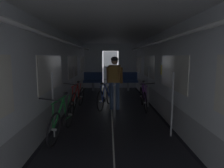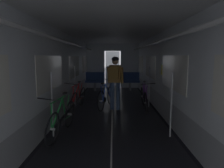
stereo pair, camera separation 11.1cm
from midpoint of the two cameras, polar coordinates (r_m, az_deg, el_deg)
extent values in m
cube|color=black|center=(5.73, -13.89, -9.89)|extent=(0.08, 11.50, 0.01)
cube|color=black|center=(5.74, 15.01, -9.89)|extent=(0.08, 11.50, 0.01)
cube|color=beige|center=(5.56, 0.58, -10.22)|extent=(0.03, 11.27, 0.00)
cube|color=#9EA0A5|center=(5.67, -14.97, -6.99)|extent=(0.12, 11.50, 0.60)
cube|color=silver|center=(5.50, -15.42, 5.46)|extent=(0.12, 11.50, 1.85)
cube|color=white|center=(4.94, -16.42, 3.16)|extent=(0.02, 1.90, 0.80)
cube|color=white|center=(7.73, -10.30, 4.90)|extent=(0.02, 1.90, 0.80)
cube|color=white|center=(10.57, -7.44, 5.70)|extent=(0.02, 1.90, 0.80)
cube|color=yellow|center=(5.44, -14.83, 3.62)|extent=(0.01, 0.20, 0.28)
cylinder|color=white|center=(5.42, -12.11, 11.62)|extent=(0.07, 11.04, 0.07)
cylinder|color=#B7BABF|center=(4.44, -16.05, -5.82)|extent=(0.04, 0.04, 1.40)
cylinder|color=#B7BABF|center=(6.93, -10.03, -0.81)|extent=(0.04, 0.04, 1.40)
cube|color=#9EA0A5|center=(5.69, 16.10, -7.00)|extent=(0.12, 11.50, 0.60)
cube|color=silver|center=(5.51, 16.58, 5.43)|extent=(0.12, 11.50, 1.85)
cube|color=white|center=(4.95, 17.63, 3.12)|extent=(0.02, 1.90, 0.80)
cube|color=white|center=(7.74, 11.32, 4.88)|extent=(0.02, 1.90, 0.80)
cube|color=white|center=(10.57, 8.36, 5.68)|extent=(0.02, 1.90, 0.80)
cube|color=yellow|center=(5.94, 14.70, 3.95)|extent=(0.01, 0.20, 0.28)
cylinder|color=white|center=(5.43, 13.30, 11.58)|extent=(0.07, 11.04, 0.07)
cylinder|color=#B7BABF|center=(4.45, 17.31, -5.82)|extent=(0.04, 0.04, 1.40)
cylinder|color=#B7BABF|center=(6.94, 11.08, -0.83)|extent=(0.04, 0.04, 1.40)
cube|color=silver|center=(11.15, -4.46, 5.20)|extent=(1.00, 0.12, 2.45)
cube|color=silver|center=(11.15, 5.36, 5.19)|extent=(1.00, 0.12, 2.45)
cube|color=silver|center=(11.11, 0.46, 10.50)|extent=(0.90, 0.12, 0.40)
cube|color=#4C4F54|center=(11.82, 0.44, 4.40)|extent=(0.81, 0.04, 2.05)
cube|color=silver|center=(5.35, 0.62, 16.27)|extent=(3.14, 11.62, 0.12)
cylinder|color=gray|center=(10.19, -4.61, -0.72)|extent=(0.12, 0.12, 0.44)
cube|color=#2D4784|center=(10.15, -4.63, 0.79)|extent=(0.96, 0.44, 0.10)
cube|color=#2D4784|center=(10.31, -4.55, 2.29)|extent=(0.96, 0.08, 0.40)
torus|color=gray|center=(10.37, -6.92, 3.40)|extent=(0.14, 0.14, 0.02)
cylinder|color=gray|center=(10.19, 5.53, -0.73)|extent=(0.12, 0.12, 0.44)
cube|color=#2D4784|center=(10.16, 5.55, 0.78)|extent=(0.96, 0.44, 0.10)
cube|color=#2D4784|center=(10.32, 5.47, 2.28)|extent=(0.96, 0.08, 0.40)
torus|color=gray|center=(10.30, 3.08, 3.42)|extent=(0.14, 0.14, 0.02)
torus|color=black|center=(7.16, 9.18, -3.49)|extent=(0.12, 0.67, 0.67)
cylinder|color=#B2B2B7|center=(7.16, 9.18, -3.49)|extent=(0.10, 0.05, 0.06)
torus|color=black|center=(6.17, 10.20, -5.34)|extent=(0.12, 0.67, 0.67)
cylinder|color=#B2B2B7|center=(6.17, 10.20, -5.34)|extent=(0.10, 0.05, 0.06)
cylinder|color=purple|center=(6.43, 10.07, -2.80)|extent=(0.07, 0.54, 0.56)
cylinder|color=purple|center=(6.83, 9.64, -2.17)|extent=(0.10, 0.34, 0.55)
cylinder|color=purple|center=(6.55, 10.15, -0.28)|extent=(0.07, 0.82, 0.04)
cylinder|color=purple|center=(7.05, 9.45, -1.68)|extent=(0.06, 0.17, 0.49)
cylinder|color=purple|center=(6.95, 9.36, -4.03)|extent=(0.05, 0.45, 0.07)
cylinder|color=purple|center=(6.15, 10.41, -3.08)|extent=(0.07, 0.09, 0.49)
cylinder|color=black|center=(6.73, 9.55, -4.61)|extent=(0.03, 0.17, 0.17)
ellipsoid|color=black|center=(6.96, 9.77, 0.70)|extent=(0.11, 0.24, 0.07)
cylinder|color=black|center=(6.08, 10.79, 0.04)|extent=(0.44, 0.04, 0.06)
torus|color=black|center=(5.00, -11.41, -8.49)|extent=(0.18, 0.68, 0.67)
cylinder|color=#B2B2B7|center=(5.00, -11.41, -8.49)|extent=(0.10, 0.06, 0.06)
torus|color=black|center=(4.09, -15.90, -12.35)|extent=(0.18, 0.68, 0.67)
cylinder|color=#B2B2B7|center=(4.09, -15.90, -12.35)|extent=(0.10, 0.06, 0.06)
cylinder|color=#1E8438|center=(4.31, -14.68, -8.21)|extent=(0.15, 0.53, 0.56)
cylinder|color=#1E8438|center=(4.68, -12.87, -6.88)|extent=(0.06, 0.35, 0.55)
cylinder|color=#1E8438|center=(4.40, -14.40, -4.34)|extent=(0.13, 0.82, 0.04)
cylinder|color=#1E8438|center=(4.88, -12.02, -5.97)|extent=(0.09, 0.16, 0.49)
cylinder|color=#1E8438|center=(4.80, -12.21, -9.48)|extent=(0.07, 0.45, 0.07)
cylinder|color=#1E8438|center=(4.05, -16.19, -8.97)|extent=(0.07, 0.10, 0.49)
cylinder|color=black|center=(4.60, -13.09, -10.55)|extent=(0.05, 0.17, 0.17)
ellipsoid|color=black|center=(4.78, -12.66, -2.59)|extent=(0.12, 0.25, 0.07)
cylinder|color=black|center=(3.96, -16.96, -4.28)|extent=(0.44, 0.07, 0.07)
torus|color=black|center=(7.10, -8.07, -3.57)|extent=(0.18, 0.68, 0.67)
cylinder|color=#B2B2B7|center=(7.10, -8.07, -3.57)|extent=(0.10, 0.06, 0.06)
torus|color=black|center=(6.14, -10.38, -5.41)|extent=(0.18, 0.68, 0.67)
cylinder|color=#B2B2B7|center=(6.14, -10.38, -5.41)|extent=(0.10, 0.06, 0.06)
cylinder|color=red|center=(6.40, -9.86, -2.87)|extent=(0.15, 0.53, 0.56)
cylinder|color=red|center=(6.79, -8.92, -2.24)|extent=(0.07, 0.35, 0.55)
cylinder|color=red|center=(6.51, -9.81, -0.33)|extent=(0.12, 0.82, 0.04)
cylinder|color=red|center=(7.00, -8.48, -1.74)|extent=(0.10, 0.16, 0.49)
cylinder|color=red|center=(6.89, -8.50, -4.11)|extent=(0.07, 0.45, 0.07)
cylinder|color=red|center=(6.13, -10.61, -3.15)|extent=(0.08, 0.10, 0.49)
cylinder|color=black|center=(6.68, -8.96, -4.69)|extent=(0.05, 0.17, 0.17)
ellipsoid|color=black|center=(6.92, -8.91, 0.65)|extent=(0.12, 0.25, 0.07)
cylinder|color=black|center=(6.07, -11.11, -0.01)|extent=(0.44, 0.07, 0.08)
cylinder|color=#384C75|center=(6.55, 0.55, -3.40)|extent=(0.13, 0.13, 0.90)
cylinder|color=#384C75|center=(6.52, 2.27, -3.47)|extent=(0.13, 0.13, 0.90)
cube|color=olive|center=(6.43, 1.43, 2.96)|extent=(0.40, 0.29, 0.56)
cylinder|color=olive|center=(6.50, -0.45, 2.57)|extent=(0.13, 0.21, 0.53)
cylinder|color=olive|center=(6.42, 3.39, 2.49)|extent=(0.13, 0.21, 0.53)
sphere|color=tan|center=(6.41, 1.44, 6.52)|extent=(0.21, 0.21, 0.21)
ellipsoid|color=black|center=(6.41, 1.44, 7.15)|extent=(0.29, 0.32, 0.16)
cube|color=olive|center=(6.26, 1.13, 3.19)|extent=(0.31, 0.21, 0.40)
torus|color=black|center=(6.33, -2.67, -4.88)|extent=(0.24, 0.66, 0.67)
cylinder|color=#B2B2B7|center=(6.33, -2.67, -4.88)|extent=(0.10, 0.07, 0.05)
torus|color=black|center=(7.28, -0.05, -3.20)|extent=(0.24, 0.66, 0.67)
cylinder|color=#B2B2B7|center=(7.28, -0.05, -3.20)|extent=(0.10, 0.07, 0.05)
cylinder|color=#2342B7|center=(6.94, -0.74, -1.89)|extent=(0.20, 0.53, 0.56)
cylinder|color=#2342B7|center=(6.56, -1.79, -2.47)|extent=(0.12, 0.34, 0.55)
cylinder|color=#2342B7|center=(6.75, -1.07, 0.11)|extent=(0.26, 0.80, 0.03)
cylinder|color=#2342B7|center=(6.34, -2.42, -2.61)|extent=(0.08, 0.16, 0.49)
cylinder|color=#2342B7|center=(6.54, -2.03, -4.66)|extent=(0.15, 0.44, 0.07)
cylinder|color=#2342B7|center=(7.21, -0.07, -1.35)|extent=(0.04, 0.10, 0.49)
cylinder|color=black|center=(6.75, -1.43, -4.45)|extent=(0.06, 0.17, 0.17)
ellipsoid|color=black|center=(6.34, -2.22, 0.15)|extent=(0.15, 0.26, 0.06)
cylinder|color=black|center=(7.18, 0.05, 1.37)|extent=(0.43, 0.14, 0.04)
camera|label=1|loc=(0.06, -89.41, 0.08)|focal=31.89mm
camera|label=2|loc=(0.06, 90.59, -0.08)|focal=31.89mm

